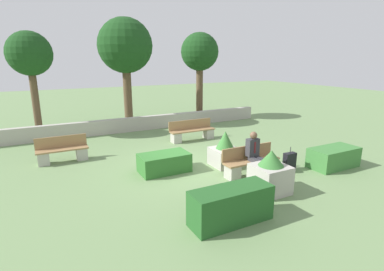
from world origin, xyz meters
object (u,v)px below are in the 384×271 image
at_px(planter_corner_right, 270,174).
at_px(tree_leftmost, 30,56).
at_px(person_seated_man, 255,152).
at_px(tree_center_left, 125,47).
at_px(bench_left_side, 192,132).
at_px(tree_center_right, 200,54).
at_px(bench_front, 251,164).
at_px(suitcase, 289,161).
at_px(planter_corner_left, 225,151).
at_px(bench_right_side, 63,152).

height_order(planter_corner_right, tree_leftmost, tree_leftmost).
relative_size(person_seated_man, planter_corner_right, 1.16).
height_order(tree_leftmost, tree_center_left, tree_center_left).
bearing_deg(bench_left_side, tree_center_right, 57.33).
xyz_separation_m(bench_front, tree_center_left, (-1.27, 8.81, 3.73)).
height_order(suitcase, tree_center_left, tree_center_left).
relative_size(person_seated_man, tree_leftmost, 0.29).
height_order(bench_left_side, suitcase, bench_left_side).
relative_size(planter_corner_left, planter_corner_right, 1.00).
xyz_separation_m(bench_left_side, bench_right_side, (-5.30, -0.43, -0.02)).
distance_m(bench_right_side, person_seated_man, 6.53).
distance_m(planter_corner_left, suitcase, 2.09).
relative_size(bench_front, bench_right_side, 1.11).
xyz_separation_m(person_seated_man, tree_center_left, (-1.29, 8.95, 3.30)).
distance_m(bench_left_side, planter_corner_right, 5.71).
bearing_deg(suitcase, bench_left_side, 102.83).
distance_m(bench_front, planter_corner_left, 1.09).
height_order(bench_right_side, person_seated_man, person_seated_man).
xyz_separation_m(person_seated_man, tree_center_right, (3.01, 8.85, 3.00)).
bearing_deg(bench_right_side, tree_center_left, 46.99).
bearing_deg(planter_corner_right, tree_center_right, 71.13).
height_order(bench_left_side, planter_corner_left, planter_corner_left).
distance_m(bench_left_side, bench_right_side, 5.32).
bearing_deg(planter_corner_left, person_seated_man, -76.53).
bearing_deg(tree_center_right, planter_corner_right, -108.87).
distance_m(person_seated_man, tree_leftmost, 10.49).
relative_size(planter_corner_left, tree_center_left, 0.21).
relative_size(planter_corner_left, suitcase, 1.53).
distance_m(planter_corner_left, tree_center_left, 8.61).
bearing_deg(suitcase, tree_center_right, 79.32).
bearing_deg(planter_corner_right, tree_leftmost, 119.13).
relative_size(tree_leftmost, tree_center_right, 0.94).
distance_m(bench_left_side, planter_corner_left, 3.40).
distance_m(bench_front, tree_center_right, 9.84).
bearing_deg(planter_corner_right, bench_front, 73.75).
distance_m(bench_right_side, planter_corner_right, 7.01).
height_order(suitcase, tree_leftmost, tree_leftmost).
bearing_deg(person_seated_man, planter_corner_right, -109.28).
xyz_separation_m(planter_corner_left, tree_leftmost, (-5.39, 7.16, 3.12)).
xyz_separation_m(bench_left_side, tree_center_right, (2.76, 4.31, 3.42)).
distance_m(suitcase, tree_leftmost, 11.49).
relative_size(planter_corner_left, tree_leftmost, 0.25).
relative_size(tree_leftmost, tree_center_left, 0.84).
distance_m(planter_corner_right, suitcase, 1.99).
relative_size(bench_front, planter_corner_right, 1.59).
relative_size(bench_right_side, planter_corner_right, 1.44).
distance_m(bench_right_side, tree_center_left, 7.17).
distance_m(bench_right_side, tree_center_right, 9.96).
height_order(bench_right_side, planter_corner_left, planter_corner_left).
height_order(bench_front, bench_left_side, same).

